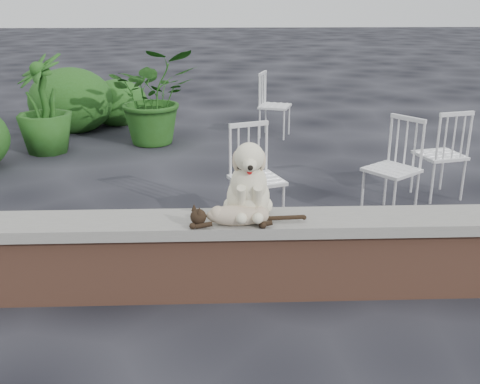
{
  "coord_description": "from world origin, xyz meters",
  "views": [
    {
      "loc": [
        -0.86,
        -3.65,
        2.07
      ],
      "look_at": [
        -0.71,
        0.2,
        0.7
      ],
      "focal_mm": 42.84,
      "sensor_mm": 36.0,
      "label": 1
    }
  ],
  "objects_px": {
    "chair_a": "(257,178)",
    "potted_plant_b": "(43,104)",
    "potted_plant_a": "(154,96)",
    "chair_e": "(275,105)",
    "chair_c": "(440,153)",
    "cat": "(237,214)",
    "chair_d": "(392,168)",
    "dog": "(248,177)"
  },
  "relations": [
    {
      "from": "chair_a",
      "to": "potted_plant_b",
      "type": "bearing_deg",
      "value": 114.13
    },
    {
      "from": "chair_a",
      "to": "potted_plant_a",
      "type": "distance_m",
      "value": 3.33
    },
    {
      "from": "chair_e",
      "to": "potted_plant_a",
      "type": "height_order",
      "value": "potted_plant_a"
    },
    {
      "from": "chair_c",
      "to": "chair_a",
      "type": "height_order",
      "value": "same"
    },
    {
      "from": "cat",
      "to": "chair_c",
      "type": "relative_size",
      "value": 0.98
    },
    {
      "from": "cat",
      "to": "potted_plant_b",
      "type": "height_order",
      "value": "potted_plant_b"
    },
    {
      "from": "chair_e",
      "to": "chair_a",
      "type": "bearing_deg",
      "value": -169.66
    },
    {
      "from": "cat",
      "to": "chair_d",
      "type": "bearing_deg",
      "value": 46.66
    },
    {
      "from": "chair_a",
      "to": "potted_plant_b",
      "type": "relative_size",
      "value": 0.72
    },
    {
      "from": "dog",
      "to": "chair_c",
      "type": "bearing_deg",
      "value": 43.12
    },
    {
      "from": "chair_c",
      "to": "chair_e",
      "type": "relative_size",
      "value": 1.0
    },
    {
      "from": "chair_a",
      "to": "potted_plant_b",
      "type": "xyz_separation_m",
      "value": [
        -2.62,
        2.65,
        0.18
      ]
    },
    {
      "from": "chair_a",
      "to": "potted_plant_b",
      "type": "distance_m",
      "value": 3.73
    },
    {
      "from": "dog",
      "to": "chair_d",
      "type": "xyz_separation_m",
      "value": [
        1.44,
        1.43,
        -0.39
      ]
    },
    {
      "from": "dog",
      "to": "cat",
      "type": "bearing_deg",
      "value": -117.62
    },
    {
      "from": "dog",
      "to": "chair_c",
      "type": "height_order",
      "value": "dog"
    },
    {
      "from": "chair_e",
      "to": "potted_plant_b",
      "type": "height_order",
      "value": "potted_plant_b"
    },
    {
      "from": "dog",
      "to": "chair_a",
      "type": "height_order",
      "value": "dog"
    },
    {
      "from": "chair_e",
      "to": "chair_d",
      "type": "bearing_deg",
      "value": -147.11
    },
    {
      "from": "cat",
      "to": "chair_e",
      "type": "bearing_deg",
      "value": 81.91
    },
    {
      "from": "cat",
      "to": "potted_plant_a",
      "type": "xyz_separation_m",
      "value": [
        -1.0,
        4.43,
        0.01
      ]
    },
    {
      "from": "cat",
      "to": "chair_e",
      "type": "xyz_separation_m",
      "value": [
        0.71,
        4.74,
        -0.19
      ]
    },
    {
      "from": "chair_c",
      "to": "cat",
      "type": "bearing_deg",
      "value": 29.88
    },
    {
      "from": "cat",
      "to": "chair_c",
      "type": "height_order",
      "value": "chair_c"
    },
    {
      "from": "chair_a",
      "to": "chair_e",
      "type": "bearing_deg",
      "value": 61.26
    },
    {
      "from": "chair_c",
      "to": "potted_plant_b",
      "type": "bearing_deg",
      "value": -36.6
    },
    {
      "from": "potted_plant_b",
      "to": "potted_plant_a",
      "type": "bearing_deg",
      "value": 17.45
    },
    {
      "from": "cat",
      "to": "chair_e",
      "type": "height_order",
      "value": "chair_e"
    },
    {
      "from": "cat",
      "to": "chair_a",
      "type": "relative_size",
      "value": 0.98
    },
    {
      "from": "chair_d",
      "to": "potted_plant_a",
      "type": "relative_size",
      "value": 0.71
    },
    {
      "from": "chair_c",
      "to": "potted_plant_b",
      "type": "xyz_separation_m",
      "value": [
        -4.57,
        1.91,
        0.18
      ]
    },
    {
      "from": "cat",
      "to": "potted_plant_b",
      "type": "xyz_separation_m",
      "value": [
        -2.4,
        3.99,
        -0.01
      ]
    },
    {
      "from": "chair_d",
      "to": "chair_a",
      "type": "distance_m",
      "value": 1.32
    },
    {
      "from": "potted_plant_a",
      "to": "potted_plant_b",
      "type": "bearing_deg",
      "value": -162.55
    },
    {
      "from": "cat",
      "to": "potted_plant_a",
      "type": "distance_m",
      "value": 4.54
    },
    {
      "from": "chair_e",
      "to": "potted_plant_a",
      "type": "bearing_deg",
      "value": 118.86
    },
    {
      "from": "dog",
      "to": "chair_e",
      "type": "distance_m",
      "value": 4.65
    },
    {
      "from": "cat",
      "to": "chair_d",
      "type": "xyz_separation_m",
      "value": [
        1.52,
        1.58,
        -0.19
      ]
    },
    {
      "from": "chair_e",
      "to": "potted_plant_a",
      "type": "relative_size",
      "value": 0.71
    },
    {
      "from": "cat",
      "to": "chair_a",
      "type": "height_order",
      "value": "chair_a"
    },
    {
      "from": "dog",
      "to": "cat",
      "type": "distance_m",
      "value": 0.27
    },
    {
      "from": "chair_c",
      "to": "potted_plant_b",
      "type": "distance_m",
      "value": 4.95
    }
  ]
}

